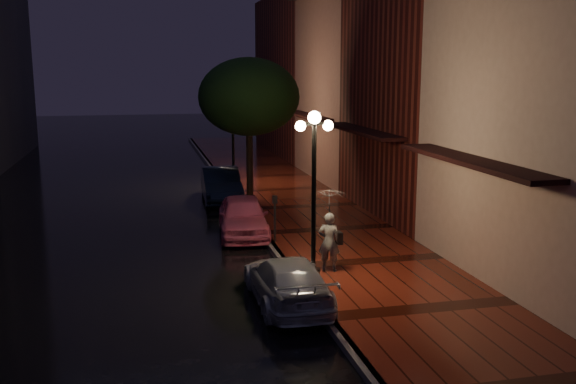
{
  "coord_description": "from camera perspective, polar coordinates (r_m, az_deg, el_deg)",
  "views": [
    {
      "loc": [
        -3.84,
        -20.17,
        5.47
      ],
      "look_at": [
        0.95,
        0.43,
        1.4
      ],
      "focal_mm": 40.0,
      "sensor_mm": 36.0,
      "label": 1
    }
  ],
  "objects": [
    {
      "name": "storefront_mid",
      "position": [
        24.68,
        13.19,
        10.68
      ],
      "size": [
        5.0,
        8.0,
        11.0
      ],
      "primitive_type": "cube",
      "color": "#511914",
      "rests_on": "ground"
    },
    {
      "name": "navy_car",
      "position": [
        26.96,
        -5.98,
        0.65
      ],
      "size": [
        1.65,
        4.31,
        1.4
      ],
      "primitive_type": "imported",
      "rotation": [
        0.0,
        0.0,
        -0.04
      ],
      "color": "black",
      "rests_on": "ground"
    },
    {
      "name": "streetlamp_near",
      "position": [
        16.0,
        2.31,
        0.55
      ],
      "size": [
        0.96,
        0.36,
        4.31
      ],
      "color": "black",
      "rests_on": "sidewalk"
    },
    {
      "name": "silver_car",
      "position": [
        15.19,
        -0.06,
        -7.91
      ],
      "size": [
        1.61,
        3.95,
        1.15
      ],
      "primitive_type": "imported",
      "rotation": [
        0.0,
        0.0,
        3.14
      ],
      "color": "#A7A7AE",
      "rests_on": "ground"
    },
    {
      "name": "storefront_far",
      "position": [
        32.08,
        6.75,
        9.09
      ],
      "size": [
        5.0,
        8.0,
        9.0
      ],
      "primitive_type": "cube",
      "color": "#8C5951",
      "rests_on": "ground"
    },
    {
      "name": "streetlamp_far",
      "position": [
        29.61,
        -4.92,
        5.29
      ],
      "size": [
        0.96,
        0.36,
        4.31
      ],
      "color": "black",
      "rests_on": "sidewalk"
    },
    {
      "name": "pink_car",
      "position": [
        21.32,
        -4.01,
        -2.15
      ],
      "size": [
        1.95,
        4.05,
        1.34
      ],
      "primitive_type": "imported",
      "rotation": [
        0.0,
        0.0,
        -0.1
      ],
      "color": "#DB5A7C",
      "rests_on": "ground"
    },
    {
      "name": "street_tree",
      "position": [
        26.57,
        -3.47,
        8.23
      ],
      "size": [
        4.16,
        4.16,
        5.8
      ],
      "color": "black",
      "rests_on": "sidewalk"
    },
    {
      "name": "parking_meter",
      "position": [
        19.88,
        -1.18,
        -1.96
      ],
      "size": [
        0.15,
        0.12,
        1.49
      ],
      "rotation": [
        0.0,
        0.0,
        0.11
      ],
      "color": "black",
      "rests_on": "sidewalk"
    },
    {
      "name": "woman_with_umbrella",
      "position": [
        16.96,
        3.7,
        -2.23
      ],
      "size": [
        0.93,
        0.95,
        2.24
      ],
      "rotation": [
        0.0,
        0.0,
        2.75
      ],
      "color": "silver",
      "rests_on": "sidewalk"
    },
    {
      "name": "storefront_extra",
      "position": [
        41.61,
        2.04,
        10.24
      ],
      "size": [
        5.0,
        12.0,
        10.0
      ],
      "primitive_type": "cube",
      "color": "#511914",
      "rests_on": "ground"
    },
    {
      "name": "ground",
      "position": [
        21.25,
        -2.24,
        -4.03
      ],
      "size": [
        120.0,
        120.0,
        0.0
      ],
      "primitive_type": "plane",
      "color": "black",
      "rests_on": "ground"
    },
    {
      "name": "curb",
      "position": [
        21.23,
        -2.24,
        -3.83
      ],
      "size": [
        0.25,
        60.0,
        0.15
      ],
      "primitive_type": "cube",
      "color": "#595451",
      "rests_on": "ground"
    },
    {
      "name": "sidewalk",
      "position": [
        21.75,
        3.6,
        -3.49
      ],
      "size": [
        4.5,
        60.0,
        0.15
      ],
      "primitive_type": "cube",
      "color": "#4D180D",
      "rests_on": "ground"
    }
  ]
}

